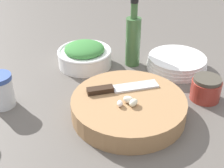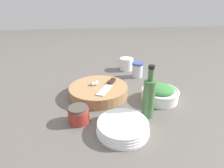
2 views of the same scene
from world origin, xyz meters
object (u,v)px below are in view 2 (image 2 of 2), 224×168
(plate_stack, at_px, (123,127))
(oil_bottle, at_px, (149,97))
(chef_knife, at_px, (108,86))
(spice_jar, at_px, (137,70))
(honey_jar, at_px, (79,115))
(cutting_board, at_px, (99,91))
(garlic_cloves, at_px, (95,83))
(coffee_mug, at_px, (126,64))
(herb_bowl, at_px, (160,93))

(plate_stack, height_order, oil_bottle, oil_bottle)
(chef_knife, distance_m, spice_jar, 0.29)
(plate_stack, bearing_deg, honey_jar, -117.52)
(cutting_board, bearing_deg, oil_bottle, 41.66)
(spice_jar, relative_size, plate_stack, 0.48)
(chef_knife, xyz_separation_m, garlic_cloves, (-0.03, -0.06, 0.00))
(chef_knife, distance_m, coffee_mug, 0.38)
(garlic_cloves, relative_size, honey_jar, 0.63)
(coffee_mug, height_order, plate_stack, coffee_mug)
(garlic_cloves, distance_m, spice_jar, 0.32)
(oil_bottle, bearing_deg, spice_jar, 169.84)
(herb_bowl, xyz_separation_m, oil_bottle, (0.11, -0.10, 0.05))
(honey_jar, distance_m, oil_bottle, 0.27)
(coffee_mug, distance_m, oil_bottle, 0.54)
(garlic_cloves, distance_m, herb_bowl, 0.31)
(chef_knife, bearing_deg, oil_bottle, 153.28)
(plate_stack, xyz_separation_m, oil_bottle, (-0.08, 0.11, 0.06))
(cutting_board, bearing_deg, spice_jar, 129.39)
(coffee_mug, height_order, honey_jar, coffee_mug)
(oil_bottle, bearing_deg, herb_bowl, 139.43)
(spice_jar, height_order, coffee_mug, spice_jar)
(garlic_cloves, height_order, honey_jar, garlic_cloves)
(cutting_board, height_order, garlic_cloves, garlic_cloves)
(honey_jar, bearing_deg, garlic_cloves, 161.59)
(plate_stack, relative_size, oil_bottle, 0.87)
(cutting_board, relative_size, spice_jar, 3.15)
(spice_jar, distance_m, coffee_mug, 0.14)
(spice_jar, height_order, honey_jar, spice_jar)
(coffee_mug, bearing_deg, herb_bowl, 8.68)
(cutting_board, distance_m, garlic_cloves, 0.04)
(coffee_mug, bearing_deg, chef_knife, -25.38)
(herb_bowl, distance_m, coffee_mug, 0.42)
(oil_bottle, bearing_deg, chef_knife, -145.19)
(oil_bottle, bearing_deg, coffee_mug, 176.50)
(coffee_mug, bearing_deg, spice_jar, 16.78)
(cutting_board, relative_size, garlic_cloves, 5.69)
(chef_knife, bearing_deg, honey_jar, 83.16)
(garlic_cloves, distance_m, coffee_mug, 0.39)
(cutting_board, distance_m, oil_bottle, 0.27)
(herb_bowl, bearing_deg, chef_knife, -108.29)
(spice_jar, bearing_deg, plate_stack, -21.12)
(spice_jar, bearing_deg, chef_knife, -43.51)
(chef_knife, bearing_deg, coffee_mug, -86.92)
(cutting_board, relative_size, honey_jar, 3.57)
(plate_stack, height_order, honey_jar, honey_jar)
(chef_knife, distance_m, honey_jar, 0.23)
(herb_bowl, distance_m, plate_stack, 0.28)
(chef_knife, relative_size, spice_jar, 1.96)
(cutting_board, xyz_separation_m, spice_jar, (-0.20, 0.25, 0.02))
(cutting_board, height_order, honey_jar, honey_jar)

